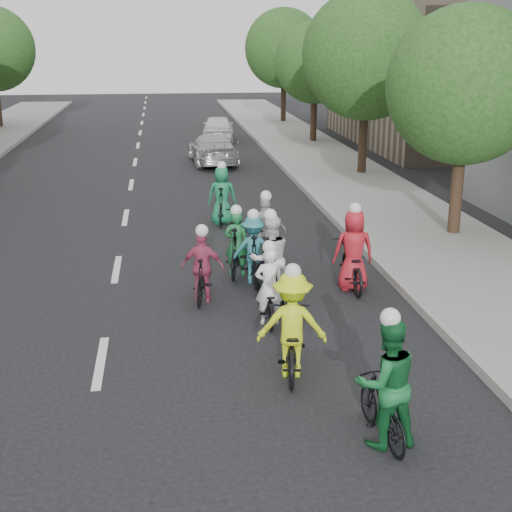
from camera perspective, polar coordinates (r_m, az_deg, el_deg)
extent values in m
plane|color=black|center=(12.14, -12.33, -8.32)|extent=(120.00, 120.00, 0.00)
cube|color=gray|center=(22.62, 10.31, 3.88)|extent=(4.00, 80.00, 0.15)
cube|color=#999993|center=(22.10, 5.48, 3.81)|extent=(0.18, 80.00, 0.18)
cube|color=gray|center=(38.00, 15.97, 14.73)|extent=(10.00, 14.00, 8.00)
cylinder|color=black|center=(19.56, 15.72, 4.66)|extent=(0.32, 0.32, 2.27)
sphere|color=#1F4316|center=(19.19, 16.41, 12.96)|extent=(4.00, 4.00, 4.00)
cylinder|color=black|center=(27.91, 8.53, 8.87)|extent=(0.32, 0.32, 2.48)
sphere|color=#1F4316|center=(27.64, 8.84, 15.62)|extent=(4.80, 4.80, 4.80)
cylinder|color=black|center=(36.59, 4.62, 10.74)|extent=(0.32, 0.32, 2.27)
sphere|color=#1F4316|center=(36.39, 4.73, 15.18)|extent=(4.00, 4.00, 4.00)
cylinder|color=black|center=(45.37, 2.20, 12.13)|extent=(0.32, 0.32, 2.48)
sphere|color=#1F4316|center=(45.21, 2.25, 16.28)|extent=(4.80, 4.80, 4.80)
imported|color=black|center=(13.37, 1.00, -3.63)|extent=(0.63, 1.55, 0.80)
imported|color=white|center=(13.16, 1.07, -2.44)|extent=(0.55, 0.38, 1.46)
sphere|color=white|center=(12.93, 1.09, 0.69)|extent=(0.26, 0.26, 0.26)
imported|color=black|center=(9.72, 10.08, -11.98)|extent=(0.57, 1.52, 0.89)
imported|color=#16652F|center=(9.43, 10.40, -9.97)|extent=(0.92, 0.75, 1.76)
sphere|color=white|center=(9.07, 10.70, -4.90)|extent=(0.26, 0.26, 0.26)
imported|color=black|center=(11.39, 2.78, -7.00)|extent=(0.93, 1.92, 0.97)
imported|color=#DBF61B|center=(11.15, 2.89, -5.50)|extent=(1.18, 0.80, 1.70)
sphere|color=white|center=(10.85, 2.96, -1.26)|extent=(0.26, 0.26, 0.26)
imported|color=black|center=(14.48, -4.29, -1.73)|extent=(0.74, 1.63, 0.94)
imported|color=#BB4266|center=(14.30, -4.29, -0.88)|extent=(0.91, 0.52, 1.46)
sphere|color=white|center=(14.09, -4.36, 2.03)|extent=(0.26, 0.26, 0.26)
imported|color=black|center=(15.25, 7.66, -0.78)|extent=(0.74, 1.89, 0.98)
imported|color=#B51D28|center=(15.05, 7.81, 0.47)|extent=(0.88, 0.59, 1.74)
sphere|color=white|center=(14.82, 7.95, 3.77)|extent=(0.26, 0.26, 0.26)
imported|color=black|center=(16.01, -1.61, 0.55)|extent=(0.91, 1.98, 1.15)
imported|color=#20783B|center=(15.87, -1.57, 1.00)|extent=(0.60, 0.45, 1.47)
sphere|color=white|center=(15.68, -1.59, 3.66)|extent=(0.26, 0.26, 0.26)
imported|color=black|center=(14.54, 1.06, -1.77)|extent=(0.89, 1.73, 0.86)
imported|color=white|center=(14.31, 1.13, -0.21)|extent=(0.97, 0.82, 1.75)
sphere|color=white|center=(14.07, 1.15, 3.28)|extent=(0.26, 0.26, 0.26)
imported|color=black|center=(15.54, -0.25, -0.04)|extent=(0.59, 1.86, 1.11)
imported|color=teal|center=(15.39, -0.21, 0.53)|extent=(0.98, 0.59, 1.49)
sphere|color=white|center=(15.19, -0.21, 3.30)|extent=(0.26, 0.26, 0.26)
imported|color=black|center=(16.68, 0.73, 0.79)|extent=(0.74, 1.76, 0.90)
imported|color=#BBBEBA|center=(16.49, 0.79, 1.94)|extent=(1.00, 0.48, 1.65)
sphere|color=white|center=(16.29, 0.80, 4.81)|extent=(0.26, 0.26, 0.26)
imported|color=black|center=(20.52, -2.75, 4.17)|extent=(0.79, 1.90, 1.11)
imported|color=#1B7D4E|center=(20.36, -2.73, 4.87)|extent=(0.88, 0.64, 1.67)
sphere|color=white|center=(20.20, -2.77, 7.23)|extent=(0.26, 0.26, 0.26)
imported|color=#B3B3B8|center=(30.52, -3.48, 8.55)|extent=(2.04, 4.43, 1.26)
imported|color=white|center=(37.54, -3.05, 10.20)|extent=(1.92, 4.02, 1.32)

